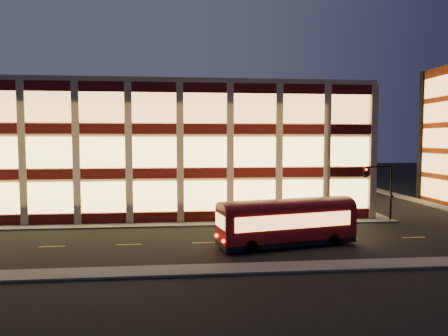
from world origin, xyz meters
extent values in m
plane|color=black|center=(0.00, 0.00, 0.00)|extent=(200.00, 200.00, 0.00)
cube|color=#514F4C|center=(-3.00, 1.00, 0.07)|extent=(54.00, 2.00, 0.15)
cube|color=#514F4C|center=(23.00, 17.00, 0.07)|extent=(2.00, 30.00, 0.15)
cube|color=#514F4C|center=(34.00, 17.00, 0.07)|extent=(2.00, 30.00, 0.15)
cube|color=#514F4C|center=(0.00, -13.00, 0.07)|extent=(100.00, 2.00, 0.15)
cube|color=tan|center=(-3.00, 17.00, 7.00)|extent=(50.00, 30.00, 14.00)
cube|color=tan|center=(-3.00, 17.00, 14.25)|extent=(50.40, 30.40, 0.50)
cube|color=#470C0A|center=(-3.00, 1.88, 0.65)|extent=(50.10, 0.25, 1.00)
cube|color=#FFD46B|center=(-3.00, 1.90, 2.75)|extent=(49.00, 0.20, 3.00)
cube|color=#470C0A|center=(22.12, 17.00, 0.65)|extent=(0.25, 30.10, 1.00)
cube|color=#FFD46B|center=(22.10, 17.00, 2.75)|extent=(0.20, 29.00, 3.00)
cube|color=#470C0A|center=(-3.00, 1.88, 5.05)|extent=(50.10, 0.25, 1.00)
cube|color=#FFD46B|center=(-3.00, 1.90, 7.15)|extent=(49.00, 0.20, 3.00)
cube|color=#470C0A|center=(22.12, 17.00, 5.05)|extent=(0.25, 30.10, 1.00)
cube|color=#FFD46B|center=(22.10, 17.00, 7.15)|extent=(0.20, 29.00, 3.00)
cube|color=#470C0A|center=(-3.00, 1.88, 9.45)|extent=(50.10, 0.25, 1.00)
cube|color=#FFD46B|center=(-3.00, 1.90, 11.55)|extent=(49.00, 0.20, 3.00)
cube|color=#470C0A|center=(22.12, 17.00, 9.45)|extent=(0.25, 30.10, 1.00)
cube|color=#FFD46B|center=(22.10, 17.00, 11.55)|extent=(0.20, 29.00, 3.00)
cube|color=black|center=(36.00, 16.00, 9.00)|extent=(0.60, 0.60, 18.00)
cube|color=#FAAB57|center=(35.92, 12.00, 1.80)|extent=(0.16, 6.60, 2.60)
cube|color=#FAAB57|center=(35.92, 12.00, 5.20)|extent=(0.16, 6.60, 2.60)
cube|color=#FAAB57|center=(35.92, 12.00, 8.60)|extent=(0.16, 6.60, 2.60)
cube|color=#FAAB57|center=(35.92, 12.00, 12.00)|extent=(0.16, 6.60, 2.60)
cube|color=#FAAB57|center=(35.92, 12.00, 15.40)|extent=(0.16, 6.60, 2.60)
cylinder|color=black|center=(23.50, 0.80, 3.00)|extent=(0.18, 0.18, 6.00)
cylinder|color=black|center=(21.75, 0.05, 5.70)|extent=(3.56, 1.63, 0.14)
cube|color=black|center=(20.00, -0.70, 5.20)|extent=(0.32, 0.32, 0.95)
sphere|color=#FF0C05|center=(20.00, -0.88, 5.50)|extent=(0.20, 0.20, 0.20)
cube|color=black|center=(23.50, 0.60, 2.60)|extent=(0.25, 0.18, 0.28)
cube|color=maroon|center=(10.48, -7.42, 1.87)|extent=(11.35, 5.01, 2.53)
cube|color=black|center=(10.48, -7.42, 0.39)|extent=(11.35, 5.01, 0.39)
cylinder|color=black|center=(7.29, -9.35, 0.50)|extent=(1.04, 0.53, 0.99)
cylinder|color=black|center=(6.78, -6.98, 0.50)|extent=(1.04, 0.53, 0.99)
cylinder|color=black|center=(14.18, -7.87, 0.50)|extent=(1.04, 0.53, 0.99)
cylinder|color=black|center=(13.67, -5.50, 0.50)|extent=(1.04, 0.53, 0.99)
cube|color=#FAAB57|center=(10.78, -8.80, 2.20)|extent=(9.49, 2.10, 1.10)
cube|color=#FAAB57|center=(10.19, -6.05, 2.20)|extent=(9.49, 2.10, 1.10)
camera|label=1|loc=(2.52, -37.98, 8.38)|focal=32.00mm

